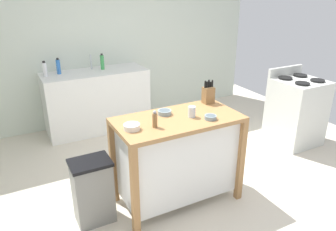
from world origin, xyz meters
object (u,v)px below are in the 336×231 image
(knife_block, at_px, (208,94))
(bottle_dish_soap, at_px, (45,69))
(bowl_ceramic_small, at_px, (132,127))
(bowl_ceramic_wide, at_px, (210,117))
(kitchen_island, at_px, (177,156))
(bowl_stoneware_deep, at_px, (165,112))
(pepper_grinder, at_px, (155,119))
(sink_faucet, at_px, (91,62))
(stove, at_px, (296,111))
(bottle_hand_soap, at_px, (102,62))
(drinking_cup, at_px, (192,112))
(trash_bin, at_px, (93,191))
(bottle_spray_cleaner, at_px, (58,67))

(knife_block, distance_m, bottle_dish_soap, 2.36)
(bowl_ceramic_small, bearing_deg, bowl_ceramic_wide, -9.94)
(kitchen_island, height_order, bowl_ceramic_wide, bowl_ceramic_wide)
(bowl_stoneware_deep, xyz_separation_m, bowl_ceramic_small, (-0.41, -0.18, 0.00))
(pepper_grinder, height_order, sink_faucet, sink_faucet)
(bottle_dish_soap, bearing_deg, stove, -30.81)
(pepper_grinder, distance_m, sink_faucet, 2.34)
(bottle_hand_soap, bearing_deg, sink_faucet, 151.40)
(sink_faucet, relative_size, bottle_dish_soap, 1.03)
(knife_block, distance_m, bowl_stoneware_deep, 0.56)
(bowl_stoneware_deep, relative_size, drinking_cup, 1.27)
(knife_block, distance_m, bowl_ceramic_small, 0.99)
(bowl_stoneware_deep, distance_m, bowl_ceramic_small, 0.44)
(trash_bin, xyz_separation_m, sink_faucet, (0.64, 2.16, 0.69))
(bowl_stoneware_deep, xyz_separation_m, stove, (2.16, 0.26, -0.48))
(trash_bin, bearing_deg, bottle_spray_cleaner, 85.49)
(bowl_ceramic_small, bearing_deg, bowl_stoneware_deep, 23.34)
(knife_block, xyz_separation_m, trash_bin, (-1.32, -0.12, -0.69))
(knife_block, xyz_separation_m, bowl_ceramic_small, (-0.96, -0.25, -0.07))
(trash_bin, height_order, sink_faucet, sink_faucet)
(kitchen_island, distance_m, knife_block, 0.72)
(drinking_cup, relative_size, bottle_hand_soap, 0.44)
(trash_bin, relative_size, stove, 0.62)
(knife_block, height_order, bottle_hand_soap, knife_block)
(bottle_spray_cleaner, xyz_separation_m, stove, (2.76, -1.81, -0.54))
(bottle_dish_soap, relative_size, bottle_spray_cleaner, 0.95)
(trash_bin, bearing_deg, drinking_cup, -7.63)
(kitchen_island, height_order, stove, stove)
(bowl_ceramic_wide, distance_m, stove, 1.98)
(trash_bin, bearing_deg, bottle_hand_soap, 69.33)
(knife_block, bearing_deg, kitchen_island, -156.48)
(drinking_cup, xyz_separation_m, sink_faucet, (-0.32, 2.29, 0.04))
(bowl_stoneware_deep, relative_size, bottle_spray_cleaner, 0.58)
(trash_bin, distance_m, sink_faucet, 2.36)
(kitchen_island, relative_size, bottle_spray_cleaner, 5.32)
(bowl_stoneware_deep, bearing_deg, bottle_hand_soap, 89.46)
(knife_block, bearing_deg, bowl_ceramic_small, -165.38)
(pepper_grinder, height_order, bottle_dish_soap, bottle_dish_soap)
(bowl_ceramic_wide, distance_m, bottle_spray_cleaner, 2.55)
(kitchen_island, distance_m, pepper_grinder, 0.56)
(bottle_dish_soap, bearing_deg, trash_bin, -89.38)
(sink_faucet, relative_size, bottle_spray_cleaner, 0.98)
(kitchen_island, relative_size, knife_block, 4.80)
(kitchen_island, distance_m, stove, 2.12)
(pepper_grinder, height_order, trash_bin, pepper_grinder)
(knife_block, height_order, bottle_spray_cleaner, knife_block)
(bottle_spray_cleaner, height_order, stove, bottle_spray_cleaner)
(bowl_ceramic_small, height_order, drinking_cup, drinking_cup)
(drinking_cup, bearing_deg, bowl_ceramic_small, -179.96)
(kitchen_island, xyz_separation_m, bottle_dish_soap, (-0.86, 2.15, 0.49))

